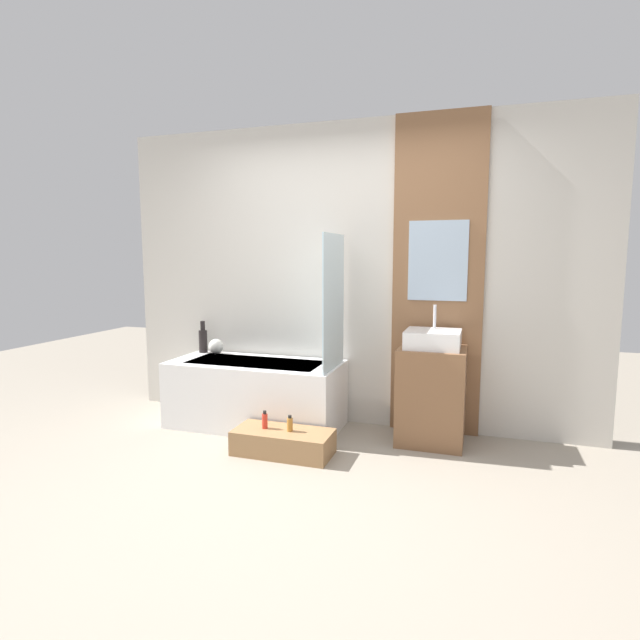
% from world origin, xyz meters
% --- Properties ---
extents(ground_plane, '(12.00, 12.00, 0.00)m').
position_xyz_m(ground_plane, '(0.00, 0.00, 0.00)').
color(ground_plane, gray).
extents(wall_tiled_back, '(4.20, 0.06, 2.60)m').
position_xyz_m(wall_tiled_back, '(0.00, 1.58, 1.30)').
color(wall_tiled_back, beige).
rests_on(wall_tiled_back, ground_plane).
extents(wall_wood_accent, '(0.73, 0.04, 2.60)m').
position_xyz_m(wall_wood_accent, '(0.75, 1.53, 1.31)').
color(wall_wood_accent, brown).
rests_on(wall_wood_accent, ground_plane).
extents(bathtub, '(1.48, 0.66, 0.57)m').
position_xyz_m(bathtub, '(-0.73, 1.20, 0.29)').
color(bathtub, white).
rests_on(bathtub, ground_plane).
extents(glass_shower_screen, '(0.01, 0.56, 1.08)m').
position_xyz_m(glass_shower_screen, '(-0.02, 1.17, 1.11)').
color(glass_shower_screen, silver).
rests_on(glass_shower_screen, bathtub).
extents(wooden_step_bench, '(0.74, 0.33, 0.18)m').
position_xyz_m(wooden_step_bench, '(-0.27, 0.68, 0.09)').
color(wooden_step_bench, '#997047').
rests_on(wooden_step_bench, ground_plane).
extents(vanity_cabinet, '(0.51, 0.47, 0.76)m').
position_xyz_m(vanity_cabinet, '(0.75, 1.28, 0.38)').
color(vanity_cabinet, brown).
rests_on(vanity_cabinet, ground_plane).
extents(sink, '(0.42, 0.38, 0.33)m').
position_xyz_m(sink, '(0.75, 1.28, 0.83)').
color(sink, white).
rests_on(sink, vanity_cabinet).
extents(vase_tall_dark, '(0.08, 0.08, 0.30)m').
position_xyz_m(vase_tall_dark, '(-1.38, 1.44, 0.69)').
color(vase_tall_dark, black).
rests_on(vase_tall_dark, bathtub).
extents(vase_round_light, '(0.14, 0.14, 0.14)m').
position_xyz_m(vase_round_light, '(-1.23, 1.41, 0.64)').
color(vase_round_light, silver).
rests_on(vase_round_light, bathtub).
extents(bottle_soap_primary, '(0.04, 0.04, 0.14)m').
position_xyz_m(bottle_soap_primary, '(-0.41, 0.68, 0.24)').
color(bottle_soap_primary, red).
rests_on(bottle_soap_primary, wooden_step_bench).
extents(bottle_soap_secondary, '(0.04, 0.04, 0.12)m').
position_xyz_m(bottle_soap_secondary, '(-0.21, 0.68, 0.24)').
color(bottle_soap_secondary, '#B2752D').
rests_on(bottle_soap_secondary, wooden_step_bench).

